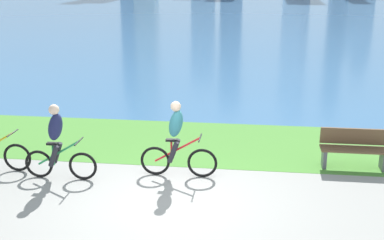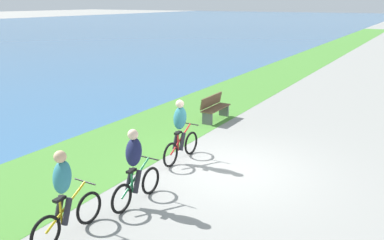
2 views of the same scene
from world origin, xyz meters
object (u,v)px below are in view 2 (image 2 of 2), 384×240
(cyclist_lead, at_px, (180,131))
(cyclist_distant_rear, at_px, (65,195))
(cyclist_trailing, at_px, (135,167))
(bench_near_path, at_px, (214,108))

(cyclist_lead, bearing_deg, cyclist_distant_rear, -177.56)
(cyclist_lead, distance_m, cyclist_trailing, 2.55)
(cyclist_lead, xyz_separation_m, bench_near_path, (3.92, 1.01, -0.39))
(cyclist_trailing, distance_m, cyclist_distant_rear, 1.66)
(cyclist_trailing, bearing_deg, cyclist_lead, 10.32)
(cyclist_lead, relative_size, bench_near_path, 1.13)
(cyclist_trailing, height_order, bench_near_path, cyclist_trailing)
(bench_near_path, bearing_deg, cyclist_lead, -165.49)
(cyclist_distant_rear, height_order, bench_near_path, cyclist_distant_rear)
(bench_near_path, bearing_deg, cyclist_distant_rear, -171.60)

